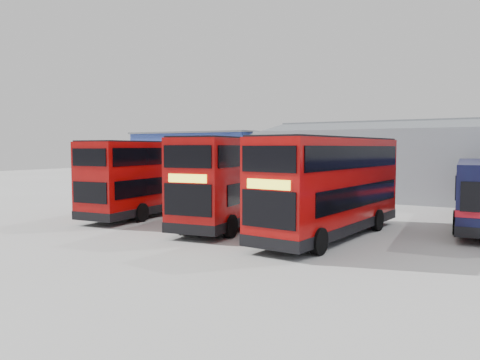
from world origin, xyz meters
TOP-DOWN VIEW (x-y plane):
  - ground_plane at (0.00, 0.00)m, footprint 120.00×120.00m
  - office_block at (-14.00, 17.99)m, footprint 12.30×8.32m
  - maintenance_shed at (8.00, 20.00)m, footprint 30.50×12.00m
  - double_decker_left at (-6.75, 2.18)m, footprint 3.34×9.86m
  - double_decker_centre at (-0.89, 1.92)m, footprint 3.75×10.19m
  - double_decker_right at (4.16, 1.15)m, footprint 3.12×10.05m
  - panel_van at (-17.47, 13.44)m, footprint 2.65×5.12m

SIDE VIEW (x-z plane):
  - ground_plane at x=0.00m, z-range 0.00..0.00m
  - panel_van at x=-17.47m, z-range 0.13..2.27m
  - double_decker_left at x=-6.75m, z-range -0.01..4.09m
  - double_decker_right at x=4.16m, z-range -0.01..4.18m
  - double_decker_centre at x=-0.89m, z-range -0.01..4.21m
  - office_block at x=-14.00m, z-range 0.02..5.14m
  - maintenance_shed at x=8.00m, z-range -0.34..5.55m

